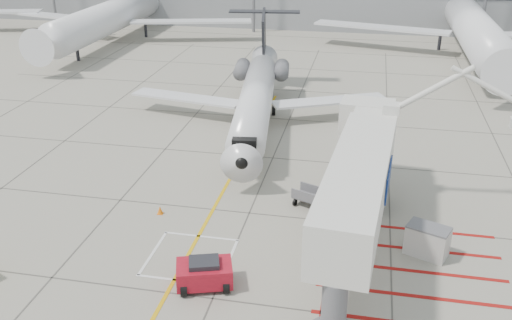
# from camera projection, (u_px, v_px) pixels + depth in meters

# --- Properties ---
(ground_plane) EXTENTS (260.00, 260.00, 0.00)m
(ground_plane) POSITION_uv_depth(u_px,v_px,m) (233.00, 251.00, 29.49)
(ground_plane) COLOR #9A9685
(ground_plane) RESTS_ON ground
(regional_jet) EXTENTS (25.52, 30.49, 7.30)m
(regional_jet) POSITION_uv_depth(u_px,v_px,m) (254.00, 90.00, 42.56)
(regional_jet) COLOR silver
(regional_jet) RESTS_ON ground_plane
(jet_bridge) EXTENTS (10.03, 18.66, 7.20)m
(jet_bridge) POSITION_uv_depth(u_px,v_px,m) (357.00, 194.00, 27.53)
(jet_bridge) COLOR silver
(jet_bridge) RESTS_ON ground_plane
(pushback_tug) EXTENTS (2.94, 2.31, 1.50)m
(pushback_tug) POSITION_uv_depth(u_px,v_px,m) (204.00, 272.00, 26.48)
(pushback_tug) COLOR #AA1021
(pushback_tug) RESTS_ON ground_plane
(baggage_cart) EXTENTS (2.18, 1.81, 1.18)m
(baggage_cart) POSITION_uv_depth(u_px,v_px,m) (310.00, 197.00, 33.62)
(baggage_cart) COLOR #5A5A5F
(baggage_cart) RESTS_ON ground_plane
(ground_power_unit) EXTENTS (2.36, 1.89, 1.63)m
(ground_power_unit) POSITION_uv_depth(u_px,v_px,m) (427.00, 241.00, 28.86)
(ground_power_unit) COLOR #B9B6B0
(ground_power_unit) RESTS_ON ground_plane
(cone_nose) EXTENTS (0.34, 0.34, 0.48)m
(cone_nose) POSITION_uv_depth(u_px,v_px,m) (160.00, 210.00, 32.90)
(cone_nose) COLOR orange
(cone_nose) RESTS_ON ground_plane
(cone_side) EXTENTS (0.38, 0.38, 0.53)m
(cone_side) POSITION_uv_depth(u_px,v_px,m) (308.00, 192.00, 34.88)
(cone_side) COLOR orange
(cone_side) RESTS_ON ground_plane
(bg_aircraft_c) EXTENTS (36.78, 40.87, 12.26)m
(bg_aircraft_c) POSITION_uv_depth(u_px,v_px,m) (475.00, 2.00, 64.92)
(bg_aircraft_c) COLOR silver
(bg_aircraft_c) RESTS_ON ground_plane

